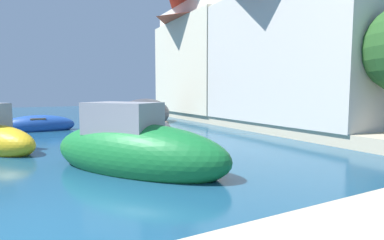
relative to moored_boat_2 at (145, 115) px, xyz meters
name	(u,v)px	position (x,y,z in m)	size (l,w,h in m)	color
ground	(18,237)	(-6.59, -13.60, -0.56)	(80.00, 80.00, 0.00)	navy
quay_promenade	(273,183)	(-2.27, -13.97, -0.31)	(44.00, 32.00, 0.50)	beige
moored_boat_2	(145,115)	(0.00, 0.00, 0.00)	(5.64, 5.35, 2.03)	#3F3F47
moored_boat_4	(135,150)	(-4.05, -10.85, -0.03)	(4.40, 5.20, 2.09)	#197233
moored_boat_6	(39,125)	(-6.00, -0.86, -0.27)	(3.51, 1.37, 1.05)	#1E479E
moored_boat_10	(156,130)	(-1.41, -5.59, -0.28)	(1.44, 3.31, 1.02)	#3F3F47
waterfront_building_main	(306,45)	(6.41, -6.89, 3.83)	(6.59, 9.98, 7.68)	beige
waterfront_building_annex	(218,52)	(6.41, 1.47, 4.43)	(5.76, 10.45, 8.88)	silver
waterfront_building_far	(214,59)	(6.41, 2.13, 3.94)	(6.72, 9.05, 7.88)	beige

